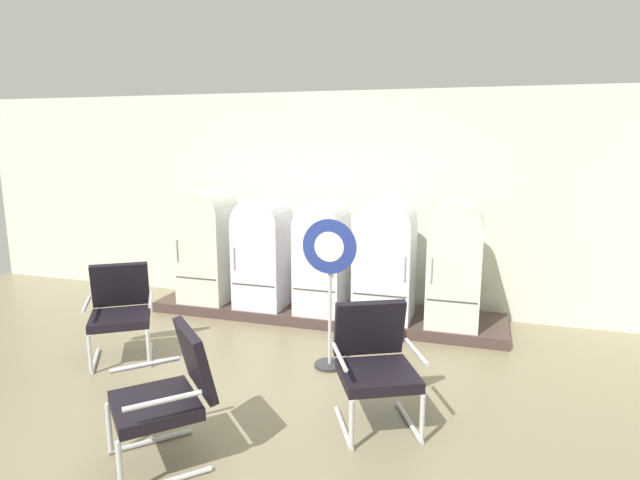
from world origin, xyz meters
The scene contains 12 objects.
ground centered at (0.00, 0.00, -0.03)m, with size 12.00×10.00×0.05m, color #817558.
back_wall centered at (0.00, 3.66, 1.49)m, with size 11.76×0.12×2.95m.
display_plinth centered at (0.00, 3.02, 0.07)m, with size 4.61×0.95×0.13m, color #483631.
refrigerator_0 centered at (-1.63, 2.94, 0.94)m, with size 0.64×0.72×1.53m.
refrigerator_1 centered at (-0.81, 2.93, 0.90)m, with size 0.63×0.70×1.45m.
refrigerator_2 centered at (0.00, 2.93, 0.90)m, with size 0.59×0.71×1.44m.
refrigerator_3 centered at (0.81, 2.90, 0.94)m, with size 0.70×0.65×1.52m.
refrigerator_4 centered at (1.65, 2.88, 0.93)m, with size 0.61×0.61×1.49m.
armchair_left centered at (-1.74, 1.20, 0.55)m, with size 0.89×0.92×1.00m.
armchair_right centered at (1.14, 0.68, 0.55)m, with size 0.85×0.89×1.00m.
armchair_center centered at (-0.17, -0.29, 0.55)m, with size 0.92×0.92×1.00m.
sign_stand centered at (0.49, 1.58, 0.84)m, with size 0.55×0.32×1.56m.
Camera 1 is at (1.92, -3.36, 2.36)m, focal length 29.68 mm.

